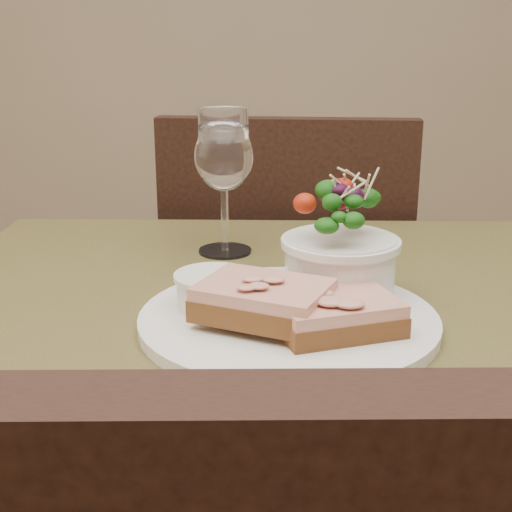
{
  "coord_description": "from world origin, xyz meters",
  "views": [
    {
      "loc": [
        -0.0,
        -0.67,
        1.03
      ],
      "look_at": [
        -0.02,
        0.02,
        0.81
      ],
      "focal_mm": 50.0,
      "sensor_mm": 36.0,
      "label": 1
    }
  ],
  "objects_px": {
    "ramekin": "(214,289)",
    "salad_bowl": "(341,240)",
    "dinner_plate": "(288,320)",
    "chair_far": "(287,406)",
    "sandwich_back": "(264,300)",
    "wine_glass": "(224,160)",
    "cafe_table": "(274,407)",
    "sandwich_front": "(336,314)"
  },
  "relations": [
    {
      "from": "wine_glass",
      "to": "sandwich_back",
      "type": "bearing_deg",
      "value": -78.58
    },
    {
      "from": "chair_far",
      "to": "ramekin",
      "type": "xyz_separation_m",
      "value": [
        -0.09,
        -0.63,
        0.49
      ]
    },
    {
      "from": "dinner_plate",
      "to": "salad_bowl",
      "type": "distance_m",
      "value": 0.11
    },
    {
      "from": "cafe_table",
      "to": "chair_far",
      "type": "xyz_separation_m",
      "value": [
        0.03,
        0.64,
        -0.36
      ]
    },
    {
      "from": "ramekin",
      "to": "salad_bowl",
      "type": "height_order",
      "value": "salad_bowl"
    },
    {
      "from": "chair_far",
      "to": "ramekin",
      "type": "distance_m",
      "value": 0.8
    },
    {
      "from": "sandwich_front",
      "to": "ramekin",
      "type": "bearing_deg",
      "value": 136.29
    },
    {
      "from": "cafe_table",
      "to": "chair_far",
      "type": "distance_m",
      "value": 0.73
    },
    {
      "from": "sandwich_back",
      "to": "cafe_table",
      "type": "bearing_deg",
      "value": 98.07
    },
    {
      "from": "dinner_plate",
      "to": "ramekin",
      "type": "relative_size",
      "value": 4.0
    },
    {
      "from": "ramekin",
      "to": "wine_glass",
      "type": "bearing_deg",
      "value": 90.8
    },
    {
      "from": "ramekin",
      "to": "sandwich_back",
      "type": "bearing_deg",
      "value": -39.74
    },
    {
      "from": "cafe_table",
      "to": "sandwich_front",
      "type": "bearing_deg",
      "value": -42.94
    },
    {
      "from": "sandwich_back",
      "to": "ramekin",
      "type": "bearing_deg",
      "value": 163.4
    },
    {
      "from": "chair_far",
      "to": "sandwich_front",
      "type": "height_order",
      "value": "chair_far"
    },
    {
      "from": "sandwich_front",
      "to": "salad_bowl",
      "type": "bearing_deg",
      "value": 63.82
    },
    {
      "from": "dinner_plate",
      "to": "sandwich_back",
      "type": "distance_m",
      "value": 0.05
    },
    {
      "from": "wine_glass",
      "to": "chair_far",
      "type": "bearing_deg",
      "value": 76.66
    },
    {
      "from": "chair_far",
      "to": "sandwich_back",
      "type": "distance_m",
      "value": 0.84
    },
    {
      "from": "sandwich_back",
      "to": "wine_glass",
      "type": "relative_size",
      "value": 0.83
    },
    {
      "from": "sandwich_front",
      "to": "ramekin",
      "type": "height_order",
      "value": "ramekin"
    },
    {
      "from": "cafe_table",
      "to": "wine_glass",
      "type": "xyz_separation_m",
      "value": [
        -0.07,
        0.23,
        0.22
      ]
    },
    {
      "from": "salad_bowl",
      "to": "sandwich_back",
      "type": "bearing_deg",
      "value": -132.38
    },
    {
      "from": "cafe_table",
      "to": "sandwich_back",
      "type": "height_order",
      "value": "sandwich_back"
    },
    {
      "from": "wine_glass",
      "to": "ramekin",
      "type": "bearing_deg",
      "value": -89.2
    },
    {
      "from": "salad_bowl",
      "to": "chair_far",
      "type": "bearing_deg",
      "value": 93.69
    },
    {
      "from": "dinner_plate",
      "to": "sandwich_front",
      "type": "relative_size",
      "value": 2.23
    },
    {
      "from": "cafe_table",
      "to": "sandwich_back",
      "type": "relative_size",
      "value": 5.49
    },
    {
      "from": "sandwich_back",
      "to": "ramekin",
      "type": "relative_size",
      "value": 1.96
    },
    {
      "from": "ramekin",
      "to": "chair_far",
      "type": "bearing_deg",
      "value": 81.63
    },
    {
      "from": "salad_bowl",
      "to": "wine_glass",
      "type": "bearing_deg",
      "value": 126.31
    },
    {
      "from": "cafe_table",
      "to": "dinner_plate",
      "type": "relative_size",
      "value": 2.69
    },
    {
      "from": "dinner_plate",
      "to": "wine_glass",
      "type": "distance_m",
      "value": 0.28
    },
    {
      "from": "ramekin",
      "to": "cafe_table",
      "type": "bearing_deg",
      "value": -1.86
    },
    {
      "from": "dinner_plate",
      "to": "sandwich_back",
      "type": "xyz_separation_m",
      "value": [
        -0.02,
        -0.02,
        0.03
      ]
    },
    {
      "from": "ramekin",
      "to": "wine_glass",
      "type": "distance_m",
      "value": 0.25
    },
    {
      "from": "cafe_table",
      "to": "dinner_plate",
      "type": "xyz_separation_m",
      "value": [
        0.01,
        -0.02,
        0.11
      ]
    },
    {
      "from": "dinner_plate",
      "to": "salad_bowl",
      "type": "xyz_separation_m",
      "value": [
        0.06,
        0.06,
        0.07
      ]
    },
    {
      "from": "dinner_plate",
      "to": "chair_far",
      "type": "bearing_deg",
      "value": 88.45
    },
    {
      "from": "cafe_table",
      "to": "chair_far",
      "type": "relative_size",
      "value": 0.89
    },
    {
      "from": "sandwich_back",
      "to": "wine_glass",
      "type": "xyz_separation_m",
      "value": [
        -0.05,
        0.27,
        0.09
      ]
    },
    {
      "from": "cafe_table",
      "to": "sandwich_front",
      "type": "distance_m",
      "value": 0.15
    }
  ]
}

